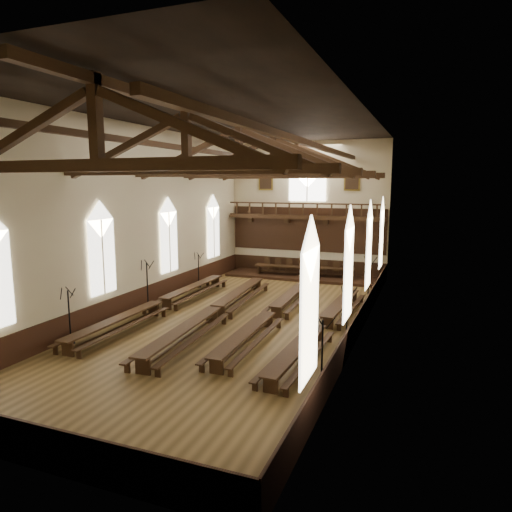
# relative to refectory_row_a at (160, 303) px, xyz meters

# --- Properties ---
(ground) EXTENTS (26.00, 26.00, 0.00)m
(ground) POSITION_rel_refectory_row_a_xyz_m (4.59, 0.18, -0.53)
(ground) COLOR brown
(ground) RESTS_ON ground
(room_walls) EXTENTS (26.00, 26.00, 26.00)m
(room_walls) POSITION_rel_refectory_row_a_xyz_m (4.59, 0.18, 5.93)
(room_walls) COLOR beige
(room_walls) RESTS_ON ground
(wainscot_band) EXTENTS (12.00, 26.00, 1.20)m
(wainscot_band) POSITION_rel_refectory_row_a_xyz_m (4.59, 0.18, 0.07)
(wainscot_band) COLOR #33190F
(wainscot_band) RESTS_ON ground
(side_windows) EXTENTS (11.85, 19.80, 4.50)m
(side_windows) POSITION_rel_refectory_row_a_xyz_m (4.59, 0.18, 3.21)
(side_windows) COLOR white
(side_windows) RESTS_ON room_walls
(end_window) EXTENTS (2.80, 0.12, 3.80)m
(end_window) POSITION_rel_refectory_row_a_xyz_m (4.59, 13.07, 6.69)
(end_window) COLOR white
(end_window) RESTS_ON room_walls
(minstrels_gallery) EXTENTS (11.80, 1.24, 3.70)m
(minstrels_gallery) POSITION_rel_refectory_row_a_xyz_m (4.59, 12.84, 3.38)
(minstrels_gallery) COLOR #342410
(minstrels_gallery) RESTS_ON room_walls
(portraits) EXTENTS (7.75, 0.09, 1.45)m
(portraits) POSITION_rel_refectory_row_a_xyz_m (4.59, 13.07, 6.57)
(portraits) COLOR brown
(portraits) RESTS_ON room_walls
(roof_trusses) EXTENTS (11.70, 25.70, 2.80)m
(roof_trusses) POSITION_rel_refectory_row_a_xyz_m (4.59, 0.18, 7.69)
(roof_trusses) COLOR #342410
(roof_trusses) RESTS_ON room_walls
(refectory_row_a) EXTENTS (1.48, 14.16, 0.72)m
(refectory_row_a) POSITION_rel_refectory_row_a_xyz_m (0.00, 0.00, 0.00)
(refectory_row_a) COLOR #342410
(refectory_row_a) RESTS_ON ground
(refectory_row_b) EXTENTS (2.02, 14.62, 0.76)m
(refectory_row_b) POSITION_rel_refectory_row_a_xyz_m (3.41, -0.24, 0.03)
(refectory_row_b) COLOR #342410
(refectory_row_b) RESTS_ON ground
(refectory_row_c) EXTENTS (1.57, 13.94, 0.70)m
(refectory_row_c) POSITION_rel_refectory_row_a_xyz_m (6.20, 0.47, -0.02)
(refectory_row_c) COLOR #342410
(refectory_row_c) RESTS_ON ground
(refectory_row_d) EXTENTS (1.60, 13.63, 0.66)m
(refectory_row_d) POSITION_rel_refectory_row_a_xyz_m (9.02, -0.42, -0.05)
(refectory_row_d) COLOR #342410
(refectory_row_d) RESTS_ON ground
(dais) EXTENTS (11.40, 2.83, 0.19)m
(dais) POSITION_rel_refectory_row_a_xyz_m (4.82, 11.58, -0.43)
(dais) COLOR #33190F
(dais) RESTS_ON ground
(high_table) EXTENTS (7.35, 1.58, 0.68)m
(high_table) POSITION_rel_refectory_row_a_xyz_m (4.82, 11.58, 0.24)
(high_table) COLOR #342410
(high_table) RESTS_ON dais
(high_chairs) EXTENTS (6.81, 0.52, 1.07)m
(high_chairs) POSITION_rel_refectory_row_a_xyz_m (4.82, 12.30, 0.24)
(high_chairs) COLOR #342410
(high_chairs) RESTS_ON dais
(candelabrum_left_near) EXTENTS (0.67, 0.77, 2.51)m
(candelabrum_left_near) POSITION_rel_refectory_row_a_xyz_m (-0.96, -5.54, 0.24)
(candelabrum_left_near) COLOR black
(candelabrum_left_near) RESTS_ON ground
(candelabrum_left_mid) EXTENTS (0.76, 0.86, 2.78)m
(candelabrum_left_mid) POSITION_rel_refectory_row_a_xyz_m (-0.96, 0.28, 0.32)
(candelabrum_left_mid) COLOR black
(candelabrum_left_mid) RESTS_ON ground
(candelabrum_left_far) EXTENTS (0.66, 0.73, 2.37)m
(candelabrum_left_far) POSITION_rel_refectory_row_a_xyz_m (-0.96, 6.17, 0.19)
(candelabrum_left_far) COLOR black
(candelabrum_left_far) RESTS_ON ground
(candelabrum_right_near) EXTENTS (0.68, 0.75, 2.44)m
(candelabrum_right_near) POSITION_rel_refectory_row_a_xyz_m (10.14, -5.57, 0.21)
(candelabrum_right_near) COLOR black
(candelabrum_right_near) RESTS_ON ground
(candelabrum_right_mid) EXTENTS (0.72, 0.74, 2.46)m
(candelabrum_right_mid) POSITION_rel_refectory_row_a_xyz_m (10.14, -0.72, 0.22)
(candelabrum_right_mid) COLOR black
(candelabrum_right_mid) RESTS_ON ground
(candelabrum_right_far) EXTENTS (0.80, 0.80, 2.71)m
(candelabrum_right_far) POSITION_rel_refectory_row_a_xyz_m (10.14, 6.42, 0.29)
(candelabrum_right_far) COLOR black
(candelabrum_right_far) RESTS_ON ground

